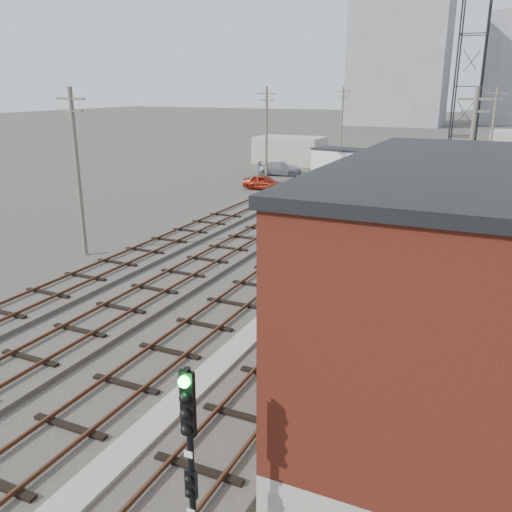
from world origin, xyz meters
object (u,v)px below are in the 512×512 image
Objects in this scene: signal_mast at (190,454)px; site_trailer at (347,163)px; car_silver at (281,167)px; car_grey at (280,169)px; switch_stand at (279,211)px; car_red at (264,182)px.

site_trailer is (-10.33, 47.34, -1.08)m from signal_mast.
signal_mast is at bearing -168.55° from car_silver.
site_trailer is 7.47m from car_silver.
site_trailer is at bearing 102.31° from signal_mast.
switch_stand is at bearing -166.90° from car_grey.
car_grey is (0.47, -1.65, 0.06)m from car_silver.
switch_stand is at bearing -147.58° from car_red.
car_silver is 0.80× the size of car_grey.
signal_mast is at bearing -154.69° from car_red.
car_grey is (-6.94, -1.20, -0.81)m from site_trailer.
car_red is (-5.74, 10.25, 0.07)m from switch_stand.
car_silver is at bearing 127.53° from switch_stand.
site_trailer is 10.86m from car_red.
site_trailer is 1.92× the size of car_red.
site_trailer reaches higher than car_red.
car_red is 8.63m from car_grey.
switch_stand is 0.27× the size of car_grey.
car_silver is (-8.15, 20.32, 0.02)m from switch_stand.
car_red is at bearing -176.24° from car_grey.
switch_stand is at bearing -167.05° from car_silver.
signal_mast is 1.14× the size of car_silver.
switch_stand is 0.34× the size of car_silver.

